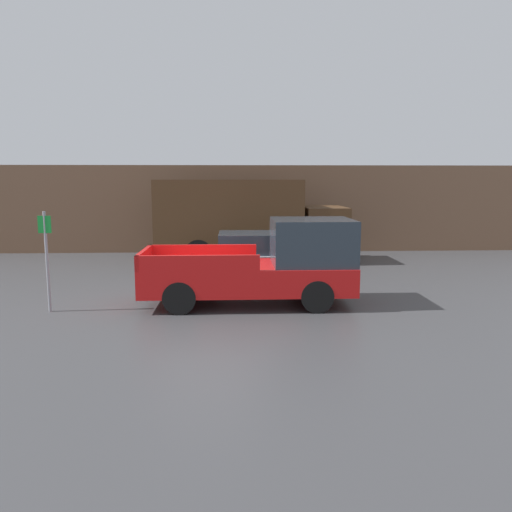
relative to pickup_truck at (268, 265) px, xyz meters
name	(u,v)px	position (x,y,z in m)	size (l,w,h in m)	color
ground_plane	(204,304)	(-1.62, 0.08, -0.99)	(60.00, 60.00, 0.00)	#3D3D3F
building_wall	(215,209)	(-1.62, 9.27, 0.87)	(28.00, 0.15, 3.70)	brown
pickup_truck	(268,265)	(0.00, 0.00, 0.00)	(5.17, 2.01, 2.13)	red
car	(254,257)	(-0.23, 2.80, -0.22)	(4.21, 1.93, 1.50)	silver
delivery_truck	(244,218)	(-0.47, 6.58, 0.69)	(7.06, 2.44, 3.09)	#472D19
parking_sign	(47,256)	(-5.21, -0.51, 0.35)	(0.30, 0.07, 2.37)	gray
newspaper_box	(206,241)	(-2.01, 8.94, -0.48)	(0.45, 0.40, 1.01)	gold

